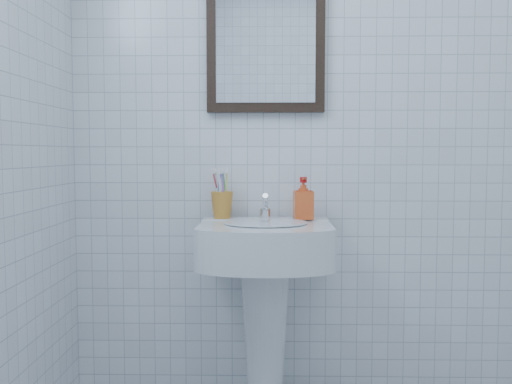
{
  "coord_description": "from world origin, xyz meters",
  "views": [
    {
      "loc": [
        -0.25,
        -1.27,
        1.07
      ],
      "look_at": [
        -0.3,
        0.86,
        0.92
      ],
      "focal_mm": 40.0,
      "sensor_mm": 36.0,
      "label": 1
    }
  ],
  "objects": [
    {
      "name": "faucet",
      "position": [
        -0.27,
        1.08,
        0.84
      ],
      "size": [
        0.04,
        0.1,
        0.11
      ],
      "color": "silver",
      "rests_on": "washbasin"
    },
    {
      "name": "wall_back",
      "position": [
        0.0,
        1.2,
        1.25
      ],
      "size": [
        2.2,
        0.02,
        2.5
      ],
      "primitive_type": "cube",
      "color": "silver",
      "rests_on": "ground"
    },
    {
      "name": "washbasin",
      "position": [
        -0.27,
        0.98,
        0.54
      ],
      "size": [
        0.52,
        0.38,
        0.8
      ],
      "color": "white",
      "rests_on": "ground"
    },
    {
      "name": "wall_mirror",
      "position": [
        -0.27,
        1.18,
        1.55
      ],
      "size": [
        0.5,
        0.04,
        0.62
      ],
      "color": "black",
      "rests_on": "wall_back"
    },
    {
      "name": "soap_dispenser",
      "position": [
        -0.11,
        1.08,
        0.88
      ],
      "size": [
        0.08,
        0.09,
        0.17
      ],
      "primitive_type": "imported",
      "rotation": [
        0.0,
        0.0,
        0.08
      ],
      "color": "red",
      "rests_on": "washbasin"
    },
    {
      "name": "toothbrush_cup",
      "position": [
        -0.45,
        1.1,
        0.85
      ],
      "size": [
        0.12,
        0.12,
        0.11
      ],
      "primitive_type": null,
      "rotation": [
        0.0,
        0.0,
        0.35
      ],
      "color": "#C77E2A",
      "rests_on": "washbasin"
    }
  ]
}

